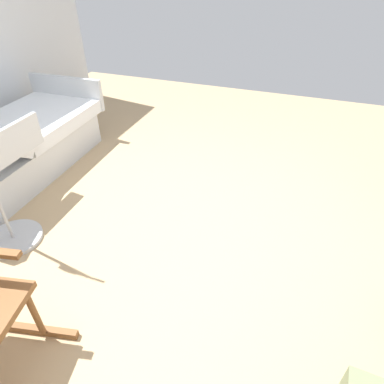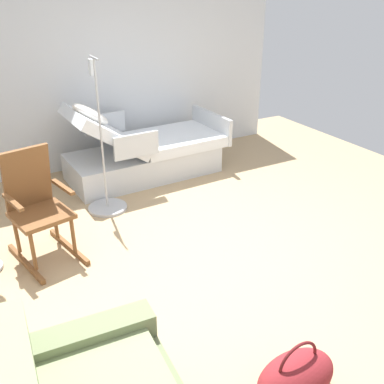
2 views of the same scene
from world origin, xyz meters
TOP-DOWN VIEW (x-y plane):
  - ground_plane at (0.00, 0.00)m, footprint 6.93×6.93m
  - hospital_bed at (2.09, -0.06)m, footprint 1.06×2.09m
  - iv_pole at (1.41, 0.71)m, footprint 0.44×0.44m

SIDE VIEW (x-z plane):
  - ground_plane at x=0.00m, z-range 0.00..0.00m
  - iv_pole at x=1.41m, z-range -0.59..1.09m
  - hospital_bed at x=2.09m, z-range -0.25..0.88m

